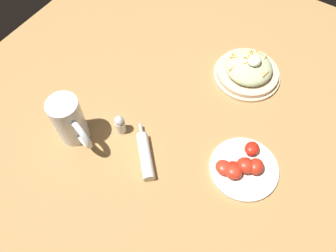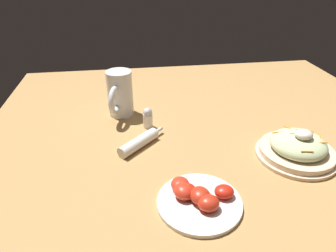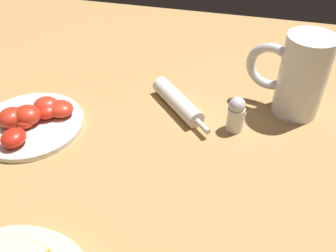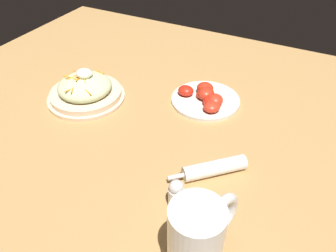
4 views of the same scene
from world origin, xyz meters
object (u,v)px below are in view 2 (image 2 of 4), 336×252
salt_shaker (148,118)px  tomato_plate (198,198)px  napkin_roll (139,142)px  beer_mug (120,97)px  salad_plate (297,148)px

salt_shaker → tomato_plate: bearing=102.9°
napkin_roll → tomato_plate: size_ratio=0.74×
beer_mug → salad_plate: bearing=145.9°
napkin_roll → tomato_plate: 0.28m
beer_mug → tomato_plate: size_ratio=0.81×
salad_plate → tomato_plate: size_ratio=1.14×
beer_mug → salt_shaker: size_ratio=2.28×
salad_plate → napkin_roll: size_ratio=1.53×
napkin_roll → tomato_plate: (-0.12, 0.25, -0.00)m
napkin_roll → tomato_plate: tomato_plate is taller
tomato_plate → napkin_roll: bearing=-64.4°
napkin_roll → beer_mug: bearing=-76.9°
beer_mug → tomato_plate: bearing=110.0°
beer_mug → tomato_plate: (-0.17, 0.47, -0.05)m
salad_plate → salt_shaker: 0.46m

